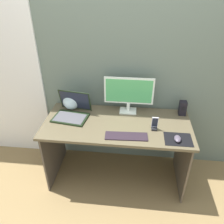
{
  "coord_description": "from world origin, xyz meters",
  "views": [
    {
      "loc": [
        0.16,
        -1.87,
        2.04
      ],
      "look_at": [
        -0.05,
        -0.02,
        0.88
      ],
      "focal_mm": 36.37,
      "sensor_mm": 36.0,
      "label": 1
    }
  ],
  "objects_px": {
    "speaker_right": "(183,108)",
    "fishbowl": "(71,101)",
    "laptop": "(72,112)",
    "monitor": "(129,93)",
    "mouse": "(178,139)",
    "phone_in_dock": "(155,125)",
    "keyboard_external": "(126,136)"
  },
  "relations": [
    {
      "from": "monitor",
      "to": "phone_in_dock",
      "type": "bearing_deg",
      "value": -48.54
    },
    {
      "from": "monitor",
      "to": "keyboard_external",
      "type": "xyz_separation_m",
      "value": [
        0.01,
        -0.45,
        -0.22
      ]
    },
    {
      "from": "speaker_right",
      "to": "fishbowl",
      "type": "distance_m",
      "value": 1.2
    },
    {
      "from": "mouse",
      "to": "phone_in_dock",
      "type": "distance_m",
      "value": 0.25
    },
    {
      "from": "speaker_right",
      "to": "laptop",
      "type": "xyz_separation_m",
      "value": [
        -1.15,
        -0.16,
        -0.03
      ]
    },
    {
      "from": "laptop",
      "to": "phone_in_dock",
      "type": "xyz_separation_m",
      "value": [
        0.85,
        -0.15,
        -0.0
      ]
    },
    {
      "from": "keyboard_external",
      "to": "monitor",
      "type": "bearing_deg",
      "value": 87.93
    },
    {
      "from": "monitor",
      "to": "phone_in_dock",
      "type": "distance_m",
      "value": 0.44
    },
    {
      "from": "mouse",
      "to": "phone_in_dock",
      "type": "relative_size",
      "value": 0.72
    },
    {
      "from": "mouse",
      "to": "phone_in_dock",
      "type": "bearing_deg",
      "value": 145.56
    },
    {
      "from": "keyboard_external",
      "to": "mouse",
      "type": "relative_size",
      "value": 3.94
    },
    {
      "from": "fishbowl",
      "to": "laptop",
      "type": "bearing_deg",
      "value": -74.16
    },
    {
      "from": "monitor",
      "to": "fishbowl",
      "type": "height_order",
      "value": "monitor"
    },
    {
      "from": "monitor",
      "to": "laptop",
      "type": "bearing_deg",
      "value": -165.07
    },
    {
      "from": "mouse",
      "to": "monitor",
      "type": "bearing_deg",
      "value": 138.7
    },
    {
      "from": "monitor",
      "to": "speaker_right",
      "type": "xyz_separation_m",
      "value": [
        0.57,
        0.01,
        -0.15
      ]
    },
    {
      "from": "speaker_right",
      "to": "phone_in_dock",
      "type": "distance_m",
      "value": 0.43
    },
    {
      "from": "speaker_right",
      "to": "monitor",
      "type": "bearing_deg",
      "value": -179.46
    },
    {
      "from": "monitor",
      "to": "laptop",
      "type": "distance_m",
      "value": 0.63
    },
    {
      "from": "mouse",
      "to": "keyboard_external",
      "type": "bearing_deg",
      "value": -178.0
    },
    {
      "from": "speaker_right",
      "to": "mouse",
      "type": "height_order",
      "value": "speaker_right"
    },
    {
      "from": "laptop",
      "to": "keyboard_external",
      "type": "xyz_separation_m",
      "value": [
        0.59,
        -0.29,
        -0.05
      ]
    },
    {
      "from": "fishbowl",
      "to": "mouse",
      "type": "bearing_deg",
      "value": -22.67
    },
    {
      "from": "speaker_right",
      "to": "phone_in_dock",
      "type": "height_order",
      "value": "speaker_right"
    },
    {
      "from": "monitor",
      "to": "keyboard_external",
      "type": "height_order",
      "value": "monitor"
    },
    {
      "from": "laptop",
      "to": "phone_in_dock",
      "type": "height_order",
      "value": "laptop"
    },
    {
      "from": "monitor",
      "to": "mouse",
      "type": "bearing_deg",
      "value": -44.25
    },
    {
      "from": "laptop",
      "to": "phone_in_dock",
      "type": "bearing_deg",
      "value": -9.85
    },
    {
      "from": "speaker_right",
      "to": "fishbowl",
      "type": "bearing_deg",
      "value": -179.8
    },
    {
      "from": "monitor",
      "to": "mouse",
      "type": "height_order",
      "value": "monitor"
    },
    {
      "from": "mouse",
      "to": "phone_in_dock",
      "type": "height_order",
      "value": "phone_in_dock"
    },
    {
      "from": "fishbowl",
      "to": "phone_in_dock",
      "type": "distance_m",
      "value": 0.94
    }
  ]
}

